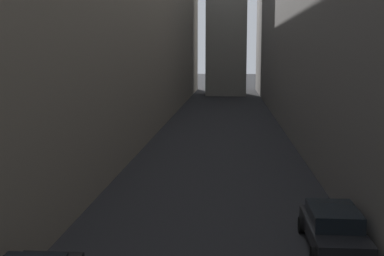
% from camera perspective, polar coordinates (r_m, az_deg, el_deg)
% --- Properties ---
extents(ground_plane, '(264.00, 264.00, 0.00)m').
position_cam_1_polar(ground_plane, '(42.07, 3.22, -0.95)').
color(ground_plane, '#232326').
extents(building_block_left, '(12.49, 108.00, 19.73)m').
position_cam_1_polar(building_block_left, '(45.39, -11.96, 12.05)').
color(building_block_left, gray).
rests_on(building_block_left, ground).
extents(parked_car_right_far, '(1.99, 4.47, 1.44)m').
position_cam_1_polar(parked_car_right_far, '(18.78, 15.51, -10.63)').
color(parked_car_right_far, black).
rests_on(parked_car_right_far, ground).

